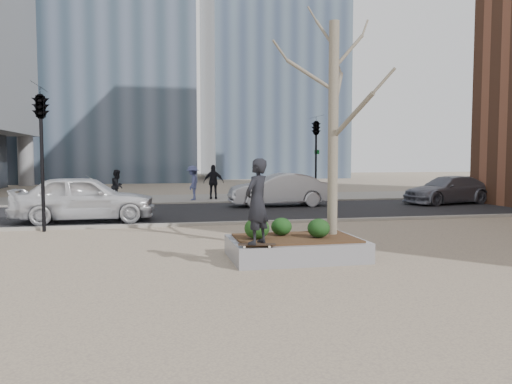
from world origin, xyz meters
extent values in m
plane|color=tan|center=(0.00, 0.00, 0.00)|extent=(120.00, 120.00, 0.00)
cube|color=black|center=(0.00, 10.00, 0.01)|extent=(60.00, 8.00, 0.02)
cube|color=gray|center=(0.00, 17.00, 0.01)|extent=(60.00, 6.00, 0.02)
cube|color=gray|center=(1.00, 0.00, 0.23)|extent=(3.00, 2.00, 0.45)
cube|color=#382314|center=(1.00, 0.00, 0.47)|extent=(2.70, 1.70, 0.04)
ellipsoid|color=#1C3A12|center=(0.08, -0.06, 0.73)|extent=(0.56, 0.56, 0.48)
ellipsoid|color=#103412|center=(0.75, 0.33, 0.70)|extent=(0.49, 0.49, 0.41)
ellipsoid|color=black|center=(1.49, -0.17, 0.71)|extent=(0.51, 0.51, 0.43)
imported|color=black|center=(-0.10, -0.88, 1.41)|extent=(0.76, 0.76, 1.77)
imported|color=silver|center=(-4.53, 7.74, 0.86)|extent=(4.94, 2.02, 1.68)
imported|color=#A7A8AF|center=(3.71, 11.77, 0.79)|extent=(4.71, 1.69, 1.55)
imported|color=slate|center=(12.21, 11.22, 0.70)|extent=(4.98, 2.76, 1.37)
imported|color=black|center=(-3.84, 15.34, 0.86)|extent=(0.89, 0.99, 1.66)
imported|color=#444C7B|center=(0.01, 15.86, 0.95)|extent=(0.93, 1.31, 1.85)
imported|color=black|center=(1.20, 16.30, 0.97)|extent=(1.17, 0.65, 1.88)
camera|label=1|loc=(-2.28, -10.89, 2.32)|focal=35.00mm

